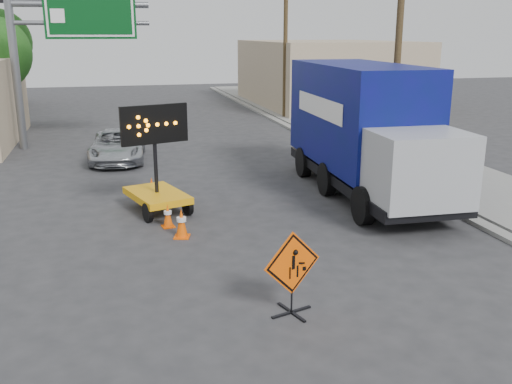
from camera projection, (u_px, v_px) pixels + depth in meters
name	position (u px, v px, depth m)	size (l,w,h in m)	color
ground	(260.00, 306.00, 11.21)	(100.00, 100.00, 0.00)	#2D2D30
curb_right	(325.00, 145.00, 26.91)	(0.40, 60.00, 0.12)	gray
sidewalk_right	(370.00, 142.00, 27.47)	(4.00, 60.00, 0.15)	gray
building_right_far	(326.00, 73.00, 41.69)	(10.00, 14.00, 4.60)	tan
highway_gantry	(61.00, 35.00, 25.49)	(6.18, 0.38, 6.90)	slate
utility_pole_near	(398.00, 47.00, 21.20)	(1.80, 0.26, 9.00)	#4F3D21
utility_pole_far	(285.00, 41.00, 34.24)	(1.80, 0.26, 9.00)	#4F3D21
construction_sign	(292.00, 271.00, 10.69)	(1.20, 0.86, 1.66)	black
arrow_board	(157.00, 189.00, 16.94)	(1.97, 2.55, 3.21)	#E99F0C
pickup_truck	(118.00, 145.00, 23.77)	(2.13, 4.63, 1.29)	#B2B5B9
box_truck	(365.00, 137.00, 18.58)	(3.10, 8.94, 4.20)	black
cone_a	(182.00, 223.00, 14.88)	(0.49, 0.49, 0.78)	#FF5705
cone_b	(168.00, 216.00, 15.69)	(0.39, 0.39, 0.66)	#FF5705
cone_c	(152.00, 189.00, 18.19)	(0.45, 0.45, 0.75)	#FF5705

